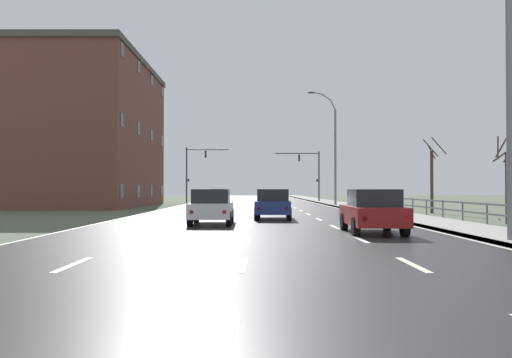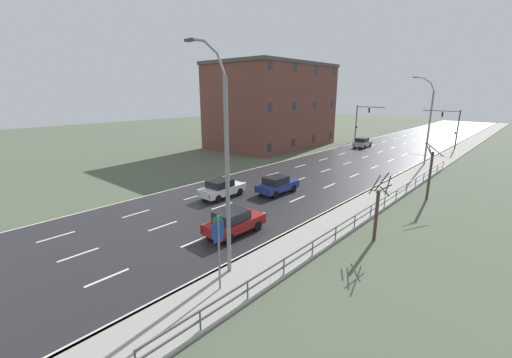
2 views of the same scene
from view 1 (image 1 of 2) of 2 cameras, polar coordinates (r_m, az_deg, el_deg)
ground_plane at (r=51.54m, az=-0.49°, el=-2.90°), size 160.00×160.00×0.12m
road_asphalt_strip at (r=63.52m, az=-0.43°, el=-2.49°), size 14.00×120.00×0.03m
sidewalk_right at (r=64.05m, az=7.14°, el=-2.43°), size 3.00×120.00×0.12m
guardrail at (r=29.94m, az=18.49°, el=-2.70°), size 0.07×38.91×1.00m
street_lamp_foreground at (r=17.24m, az=24.94°, el=12.00°), size 2.67×0.24×11.18m
street_lamp_midground at (r=49.26m, az=8.18°, el=3.11°), size 2.61×0.24×10.58m
traffic_signal_right at (r=64.29m, az=5.74°, el=1.14°), size 5.43×0.36×6.14m
traffic_signal_left at (r=62.56m, az=-6.89°, el=1.36°), size 5.06×0.36×6.47m
car_far_left at (r=56.40m, az=-4.38°, el=-1.86°), size 1.99×4.18×1.57m
car_distant at (r=27.33m, az=1.66°, el=-2.71°), size 1.96×4.16×1.57m
car_near_right at (r=19.14m, az=12.29°, el=-3.38°), size 1.89×4.13×1.57m
car_near_left at (r=23.35m, az=-5.00°, el=-2.98°), size 1.86×4.11×1.57m
brick_building at (r=51.18m, az=-19.23°, el=4.64°), size 13.30×19.71×13.23m
bare_tree_near at (r=26.21m, az=25.30°, el=-0.13°), size 1.21×1.32×4.27m
bare_tree_mid at (r=36.05m, az=18.27°, el=0.09°), size 1.52×1.05×4.87m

